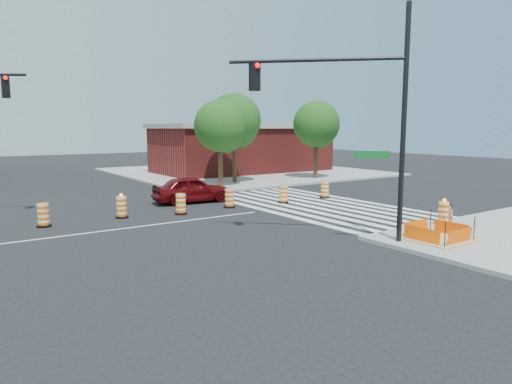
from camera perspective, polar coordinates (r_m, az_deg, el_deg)
ground at (r=20.02m, az=-17.07°, el=-4.51°), size 120.00×120.00×0.00m
sidewalk_ne at (r=43.93m, az=-1.66°, el=2.56°), size 22.00×22.00×0.15m
crosswalk_east at (r=25.45m, az=7.12°, el=-1.59°), size 6.75×13.50×0.01m
lane_centerline at (r=20.02m, az=-17.08°, el=-4.49°), size 14.00×0.12×0.01m
excavation_pit at (r=18.13m, az=21.65°, el=-5.29°), size 2.20×2.20×0.90m
brick_storefront at (r=43.78m, az=-1.67°, el=5.48°), size 16.50×8.50×4.60m
red_coupe at (r=26.23m, az=-8.01°, el=0.33°), size 4.60×2.25×1.51m
signal_pole_se at (r=16.81m, az=12.12°, el=10.84°), size 4.63×4.47×8.32m
pit_drum at (r=20.84m, az=22.42°, el=-2.55°), size 0.58×0.58×1.13m
barricade at (r=19.93m, az=23.14°, el=-2.67°), size 0.75×0.61×1.08m
tree_north_c at (r=32.34m, az=-4.46°, el=7.87°), size 3.69×3.65×6.21m
tree_north_d at (r=34.64m, az=-2.69°, el=8.59°), size 4.02×4.02×6.84m
tree_north_e at (r=37.96m, az=7.56°, el=8.07°), size 3.84×3.79×6.45m
median_drum_3 at (r=21.58m, az=-25.04°, el=-2.73°), size 0.60×0.60×1.02m
median_drum_4 at (r=22.42m, az=-16.45°, el=-1.90°), size 0.60×0.60×1.18m
median_drum_5 at (r=22.72m, az=-9.37°, el=-1.58°), size 0.60×0.60×1.02m
median_drum_6 at (r=24.37m, az=-3.34°, el=-0.84°), size 0.60×0.60×1.02m
median_drum_7 at (r=25.84m, az=3.43°, el=-0.34°), size 0.60×0.60×1.02m
median_drum_8 at (r=28.01m, az=8.60°, el=0.23°), size 0.60×0.60×1.02m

